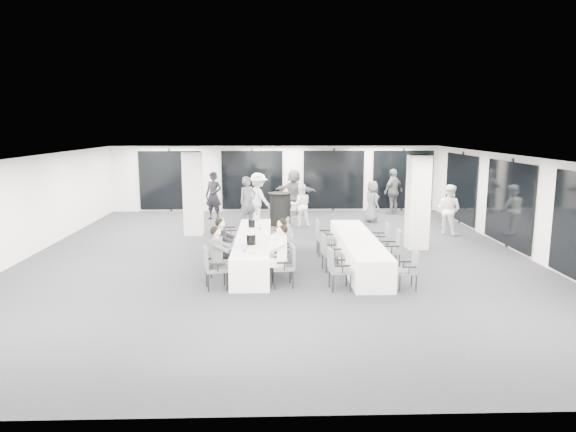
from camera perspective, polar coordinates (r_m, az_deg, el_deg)
name	(u,v)px	position (r m, az deg, el deg)	size (l,w,h in m)	color
room	(307,203)	(15.29, 2.07, 1.50)	(14.04, 16.04, 2.84)	#24252A
column_left	(193,194)	(17.53, -10.51, 2.47)	(0.60, 0.60, 2.80)	silver
column_right	(418,202)	(15.74, 14.23, 1.50)	(0.60, 0.60, 2.80)	silver
banquet_table_main	(253,250)	(13.76, -3.88, -3.77)	(0.90, 5.00, 0.75)	white
banquet_table_side	(358,251)	(13.74, 7.77, -3.86)	(0.90, 5.00, 0.75)	white
cocktail_table	(280,209)	(18.99, -0.87, 0.80)	(0.87, 0.87, 1.20)	black
chair_main_left_near	(212,265)	(11.69, -8.39, -5.41)	(0.59, 0.62, 0.98)	#505357
chair_main_left_second	(217,256)	(12.67, -7.84, -4.39)	(0.52, 0.56, 0.90)	#505357
chair_main_left_mid	(221,246)	(13.61, -7.41, -3.34)	(0.54, 0.57, 0.92)	#505357
chair_main_left_fourth	(224,241)	(14.25, -7.14, -2.82)	(0.51, 0.54, 0.88)	#505357
chair_main_left_far	(228,231)	(15.45, -6.73, -1.70)	(0.54, 0.57, 0.93)	#505357
chair_main_right_near	(286,263)	(11.76, -0.18, -5.24)	(0.55, 0.59, 0.97)	#505357
chair_main_right_second	(286,253)	(12.52, -0.25, -4.13)	(0.54, 0.60, 1.03)	#505357
chair_main_right_mid	(285,245)	(13.47, -0.37, -3.21)	(0.58, 0.62, 0.99)	#505357
chair_main_right_fourth	(284,240)	(14.18, -0.45, -2.65)	(0.50, 0.55, 0.95)	#505357
chair_main_right_far	(283,231)	(15.28, -0.54, -1.72)	(0.54, 0.58, 0.95)	#505357
chair_side_left_near	(336,266)	(11.57, 5.40, -5.60)	(0.52, 0.57, 0.95)	#505357
chair_side_left_mid	(329,250)	(13.05, 4.58, -3.81)	(0.53, 0.57, 0.94)	#505357
chair_side_left_far	(323,235)	(14.62, 3.86, -2.14)	(0.52, 0.58, 1.01)	#505357
chair_side_right_near	(410,267)	(11.91, 13.37, -5.57)	(0.45, 0.50, 0.88)	#505357
chair_side_right_mid	(393,247)	(13.45, 11.62, -3.39)	(0.53, 0.59, 1.01)	#505357
chair_side_right_far	(382,237)	(14.73, 10.41, -2.34)	(0.53, 0.57, 0.94)	#505357
seated_guest_a	(220,254)	(11.62, -7.60, -4.18)	(0.50, 0.38, 1.44)	#4F5256
seated_guest_b	(224,244)	(12.57, -7.15, -3.09)	(0.50, 0.38, 1.44)	black
seated_guest_c	(279,252)	(11.68, -0.99, -4.02)	(0.50, 0.38, 1.44)	white
seated_guest_d	(279,244)	(12.47, -1.04, -3.12)	(0.50, 0.38, 1.44)	white
standing_guest_a	(248,199)	(18.54, -4.49, 1.91)	(0.76, 0.62, 2.09)	#4F5256
standing_guest_b	(301,202)	(18.73, 1.42, 1.55)	(0.86, 0.53, 1.79)	white
standing_guest_c	(258,195)	(19.40, -3.34, 2.37)	(1.39, 0.71, 2.15)	white
standing_guest_d	(393,188)	(21.81, 11.63, 3.02)	(1.26, 0.71, 2.14)	#4F5256
standing_guest_e	(372,199)	(19.83, 9.32, 1.88)	(0.86, 0.52, 1.78)	#4F5256
standing_guest_f	(294,189)	(21.21, 0.68, 3.02)	(1.96, 0.75, 2.13)	#4F5256
standing_guest_g	(214,193)	(20.31, -8.28, 2.59)	(0.78, 0.63, 2.13)	black
standing_guest_h	(449,206)	(18.15, 17.45, 1.04)	(0.93, 0.57, 1.93)	white
ice_bucket_near	(251,239)	(12.69, -4.13, -2.60)	(0.23, 0.23, 0.26)	black
ice_bucket_far	(252,223)	(14.86, -4.06, -0.82)	(0.19, 0.19, 0.22)	black
water_bottle_a	(245,249)	(11.78, -4.84, -3.72)	(0.07, 0.07, 0.21)	silver
water_bottle_b	(260,228)	(14.28, -3.16, -1.30)	(0.06, 0.06, 0.20)	silver
water_bottle_c	(256,219)	(15.58, -3.53, -0.32)	(0.07, 0.07, 0.22)	silver
plate_a	(246,248)	(12.36, -4.72, -3.52)	(0.21, 0.21, 0.03)	white
plate_b	(253,253)	(11.82, -3.87, -4.13)	(0.21, 0.21, 0.03)	white
plate_c	(254,239)	(13.22, -3.83, -2.61)	(0.21, 0.21, 0.03)	white
wine_glass	(259,247)	(11.78, -3.20, -3.41)	(0.08, 0.08, 0.22)	silver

